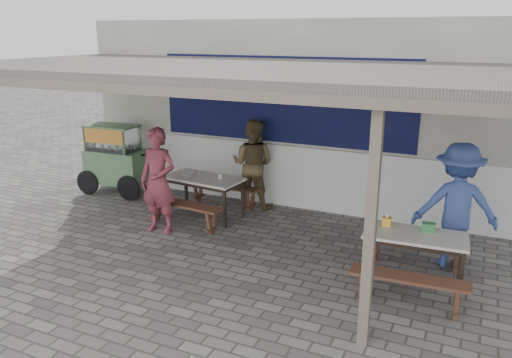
{
  "coord_description": "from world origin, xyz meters",
  "views": [
    {
      "loc": [
        3.27,
        -5.68,
        3.28
      ],
      "look_at": [
        0.23,
        0.9,
        1.13
      ],
      "focal_mm": 35.0,
      "sensor_mm": 36.0,
      "label": 1
    }
  ],
  "objects": [
    {
      "name": "bench_right_wall",
      "position": [
        2.6,
        1.29,
        0.33
      ],
      "size": [
        1.42,
        0.37,
        0.45
      ],
      "rotation": [
        0.0,
        0.0,
        0.07
      ],
      "color": "brown",
      "rests_on": "ground"
    },
    {
      "name": "vendor_cart",
      "position": [
        -3.6,
        2.22,
        0.78
      ],
      "size": [
        1.8,
        0.77,
        1.44
      ],
      "rotation": [
        0.0,
        0.0,
        0.05
      ],
      "color": "#608A5C",
      "rests_on": "ground"
    },
    {
      "name": "warung_roof",
      "position": [
        0.02,
        0.9,
        2.71
      ],
      "size": [
        9.0,
        4.21,
        2.81
      ],
      "color": "#625754",
      "rests_on": "ground"
    },
    {
      "name": "back_wall",
      "position": [
        -0.0,
        3.58,
        1.72
      ],
      "size": [
        9.0,
        1.28,
        3.5
      ],
      "color": "beige",
      "rests_on": "ground"
    },
    {
      "name": "tissue_box",
      "position": [
        2.24,
        0.8,
        0.81
      ],
      "size": [
        0.12,
        0.12,
        0.11
      ],
      "primitive_type": "cube",
      "rotation": [
        0.0,
        0.0,
        0.08
      ],
      "color": "gold",
      "rests_on": "table_right"
    },
    {
      "name": "condiment_jar",
      "position": [
        -0.9,
        1.83,
        0.79
      ],
      "size": [
        0.07,
        0.07,
        0.08
      ],
      "primitive_type": "cylinder",
      "color": "beige",
      "rests_on": "table_left"
    },
    {
      "name": "bench_right_street",
      "position": [
        2.68,
        0.0,
        0.33
      ],
      "size": [
        1.42,
        0.37,
        0.45
      ],
      "rotation": [
        0.0,
        0.0,
        0.07
      ],
      "color": "brown",
      "rests_on": "ground"
    },
    {
      "name": "donation_box",
      "position": [
        2.77,
        0.81,
        0.81
      ],
      "size": [
        0.17,
        0.12,
        0.11
      ],
      "primitive_type": "cube",
      "rotation": [
        0.0,
        0.0,
        0.04
      ],
      "color": "#377C3F",
      "rests_on": "table_right"
    },
    {
      "name": "ground",
      "position": [
        0.0,
        0.0,
        0.0
      ],
      "size": [
        60.0,
        60.0,
        0.0
      ],
      "primitive_type": "plane",
      "color": "slate",
      "rests_on": "ground"
    },
    {
      "name": "bench_left_street",
      "position": [
        -1.27,
        1.14,
        0.34
      ],
      "size": [
        1.54,
        0.43,
        0.45
      ],
      "rotation": [
        0.0,
        0.0,
        -0.1
      ],
      "color": "brown",
      "rests_on": "ground"
    },
    {
      "name": "patron_wall_side",
      "position": [
        -0.63,
        2.63,
        0.86
      ],
      "size": [
        0.88,
        0.71,
        1.71
      ],
      "primitive_type": "imported",
      "rotation": [
        0.0,
        0.0,
        3.22
      ],
      "color": "brown",
      "rests_on": "ground"
    },
    {
      "name": "patron_right_table",
      "position": [
        3.06,
        1.54,
        0.91
      ],
      "size": [
        1.29,
        0.92,
        1.82
      ],
      "primitive_type": "imported",
      "rotation": [
        0.0,
        0.0,
        3.36
      ],
      "color": "#39539B",
      "rests_on": "ground"
    },
    {
      "name": "table_right",
      "position": [
        2.64,
        0.64,
        0.67
      ],
      "size": [
        1.34,
        0.73,
        0.75
      ],
      "rotation": [
        0.0,
        0.0,
        0.07
      ],
      "color": "beige",
      "rests_on": "ground"
    },
    {
      "name": "bench_left_wall",
      "position": [
        -1.15,
        2.39,
        0.34
      ],
      "size": [
        1.54,
        0.43,
        0.45
      ],
      "rotation": [
        0.0,
        0.0,
        -0.1
      ],
      "color": "brown",
      "rests_on": "ground"
    },
    {
      "name": "table_left",
      "position": [
        -1.21,
        1.77,
        0.67
      ],
      "size": [
        1.48,
        0.85,
        0.75
      ],
      "rotation": [
        0.0,
        0.0,
        -0.1
      ],
      "color": "beige",
      "rests_on": "ground"
    },
    {
      "name": "condiment_bowl",
      "position": [
        -1.55,
        1.81,
        0.77
      ],
      "size": [
        0.2,
        0.2,
        0.04
      ],
      "primitive_type": "imported",
      "rotation": [
        0.0,
        0.0,
        -0.19
      ],
      "color": "silver",
      "rests_on": "table_left"
    },
    {
      "name": "patron_street_side",
      "position": [
        -1.53,
        0.84,
        0.89
      ],
      "size": [
        0.66,
        0.44,
        1.79
      ],
      "primitive_type": "imported",
      "rotation": [
        0.0,
        0.0,
        0.03
      ],
      "color": "brown",
      "rests_on": "ground"
    }
  ]
}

